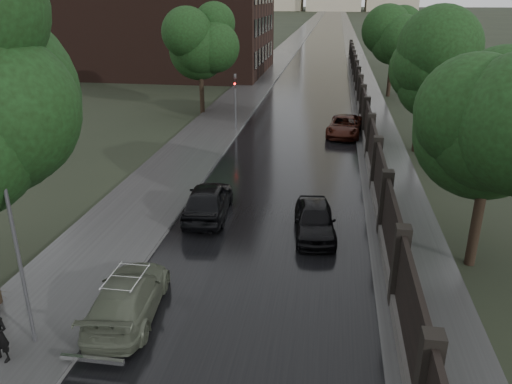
% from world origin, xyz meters
% --- Properties ---
extents(road, '(8.00, 420.00, 0.02)m').
position_xyz_m(road, '(0.00, 190.00, 0.01)').
color(road, black).
rests_on(road, ground).
extents(sidewalk_left, '(4.00, 420.00, 0.16)m').
position_xyz_m(sidewalk_left, '(-6.00, 190.00, 0.08)').
color(sidewalk_left, '#2D2D2D').
rests_on(sidewalk_left, ground).
extents(verge_right, '(3.00, 420.00, 0.08)m').
position_xyz_m(verge_right, '(5.50, 190.00, 0.04)').
color(verge_right, '#2D2D2D').
rests_on(verge_right, ground).
extents(fence_right, '(0.45, 75.72, 2.70)m').
position_xyz_m(fence_right, '(4.60, 32.01, 1.01)').
color(fence_right, '#383533').
rests_on(fence_right, ground).
extents(tree_left_far, '(4.25, 4.25, 7.39)m').
position_xyz_m(tree_left_far, '(-8.00, 30.00, 5.24)').
color(tree_left_far, black).
rests_on(tree_left_far, ground).
extents(tree_right_a, '(4.08, 4.08, 7.01)m').
position_xyz_m(tree_right_a, '(7.50, 8.00, 4.95)').
color(tree_right_a, black).
rests_on(tree_right_a, ground).
extents(tree_right_b, '(4.08, 4.08, 7.01)m').
position_xyz_m(tree_right_b, '(7.50, 22.00, 4.95)').
color(tree_right_b, black).
rests_on(tree_right_b, ground).
extents(tree_right_c, '(4.08, 4.08, 7.01)m').
position_xyz_m(tree_right_c, '(7.50, 40.00, 4.95)').
color(tree_right_c, black).
rests_on(tree_right_c, ground).
extents(lamp_post, '(0.25, 0.12, 5.11)m').
position_xyz_m(lamp_post, '(-5.40, 1.50, 2.67)').
color(lamp_post, '#59595E').
rests_on(lamp_post, ground).
extents(traffic_light, '(0.16, 0.32, 4.00)m').
position_xyz_m(traffic_light, '(-4.30, 24.99, 2.40)').
color(traffic_light, '#59595E').
rests_on(traffic_light, ground).
extents(volga_sedan, '(2.26, 4.60, 1.29)m').
position_xyz_m(volga_sedan, '(-3.38, 3.23, 0.64)').
color(volga_sedan, '#505745').
rests_on(volga_sedan, ground).
extents(hatchback_left, '(2.07, 4.53, 1.51)m').
position_xyz_m(hatchback_left, '(-2.76, 10.64, 0.75)').
color(hatchback_left, black).
rests_on(hatchback_left, ground).
extents(car_right_near, '(1.95, 4.03, 1.32)m').
position_xyz_m(car_right_near, '(1.88, 9.52, 0.66)').
color(car_right_near, black).
rests_on(car_right_near, ground).
extents(car_right_far, '(2.71, 4.91, 1.30)m').
position_xyz_m(car_right_far, '(3.26, 25.10, 0.65)').
color(car_right_far, '#33120B').
rests_on(car_right_far, ground).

